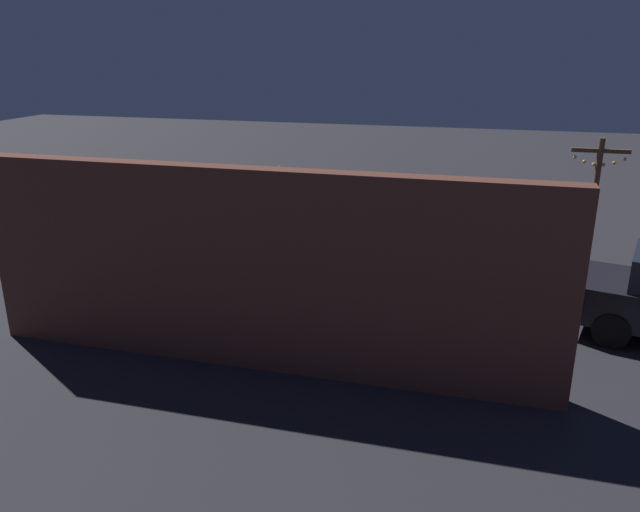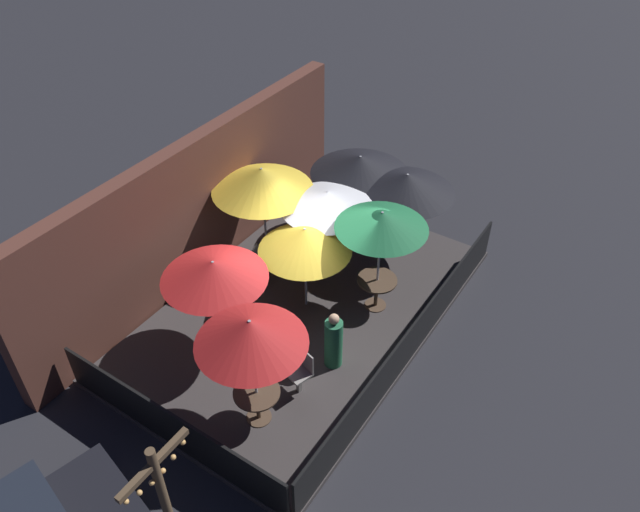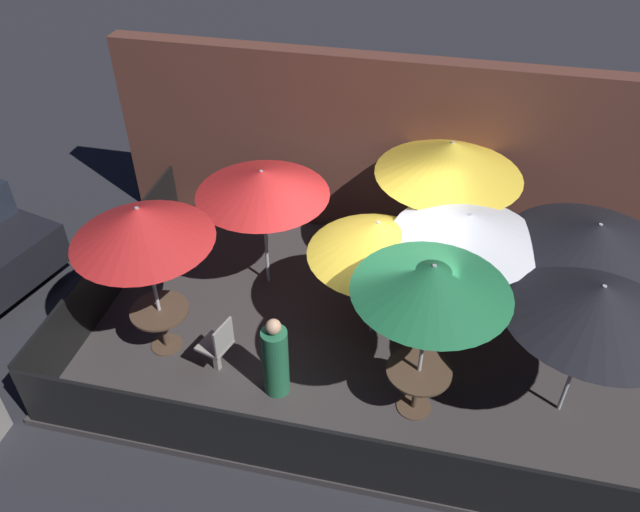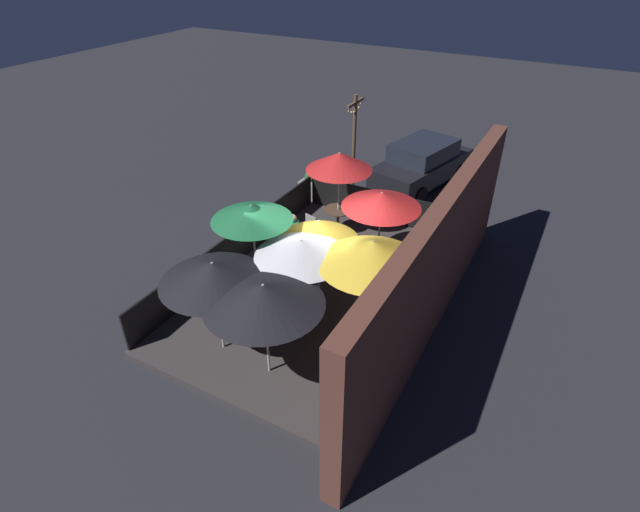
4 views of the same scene
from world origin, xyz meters
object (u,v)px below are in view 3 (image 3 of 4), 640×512
object	(u,v)px
patio_umbrella_2	(377,238)
patio_umbrella_6	(468,226)
patio_chair_0	(386,255)
patio_umbrella_0	(140,224)
patio_umbrella_1	(433,279)
patio_umbrella_3	(450,158)
dining_table_0	(161,317)
patio_umbrella_7	(262,183)
patio_umbrella_5	(599,301)
patron_0	(276,360)
patio_umbrella_4	(596,238)
dining_table_1	(418,378)
patio_chair_1	(218,345)

from	to	relation	value
patio_umbrella_2	patio_umbrella_6	world-z (taller)	patio_umbrella_6
patio_umbrella_6	patio_chair_0	xyz separation A→B (m)	(-1.14, 1.02, -1.47)
patio_umbrella_0	patio_umbrella_1	bearing A→B (deg)	-4.89
patio_umbrella_0	patio_chair_0	world-z (taller)	patio_umbrella_0
patio_umbrella_1	patio_umbrella_2	xyz separation A→B (m)	(-0.79, 1.27, -0.50)
patio_umbrella_3	patio_umbrella_0	bearing A→B (deg)	-144.74
patio_umbrella_6	dining_table_0	distance (m)	4.45
patio_umbrella_7	patio_chair_0	world-z (taller)	patio_umbrella_7
patio_chair_0	patio_umbrella_7	bearing A→B (deg)	-92.68
patio_umbrella_5	patio_umbrella_6	size ratio (longest dim) A/B	1.00
patio_umbrella_0	patio_umbrella_7	xyz separation A→B (m)	(1.06, 1.72, -0.29)
patio_umbrella_3	patio_umbrella_7	bearing A→B (deg)	-161.14
patio_umbrella_6	patron_0	world-z (taller)	patio_umbrella_6
patio_umbrella_4	dining_table_1	bearing A→B (deg)	-140.44
patio_umbrella_2	patio_chair_1	bearing A→B (deg)	-147.62
patio_umbrella_1	patio_umbrella_3	distance (m)	2.95
patio_umbrella_2	patio_umbrella_5	world-z (taller)	patio_umbrella_5
patio_umbrella_2	dining_table_1	xyz separation A→B (m)	(0.79, -1.27, -1.18)
patio_chair_0	dining_table_0	bearing A→B (deg)	-70.05
patio_umbrella_0	patio_chair_1	bearing A→B (deg)	-16.14
patio_umbrella_0	dining_table_1	xyz separation A→B (m)	(3.69, -0.32, -1.62)
patio_umbrella_0	patio_chair_0	size ratio (longest dim) A/B	2.62
patio_umbrella_3	patio_chair_0	distance (m)	1.87
patio_umbrella_5	patio_umbrella_7	xyz separation A→B (m)	(-4.52, 1.63, -0.03)
dining_table_1	patron_0	distance (m)	1.87
patio_umbrella_2	patio_chair_1	world-z (taller)	patio_umbrella_2
patio_umbrella_3	patio_umbrella_5	bearing A→B (deg)	-53.77
patio_chair_0	patio_chair_1	bearing A→B (deg)	-55.46
patio_umbrella_1	patio_umbrella_5	xyz separation A→B (m)	(1.90, 0.40, -0.31)
patio_umbrella_7	patio_chair_0	bearing A→B (deg)	14.35
patio_chair_0	patio_chair_1	xyz separation A→B (m)	(-1.96, -2.47, -0.00)
dining_table_1	patio_umbrella_6	bearing A→B (deg)	76.21
patio_chair_0	patio_chair_1	world-z (taller)	same
patron_0	patio_umbrella_0	bearing A→B (deg)	55.03
patio_chair_1	patron_0	distance (m)	0.88
patio_umbrella_4	patio_umbrella_5	world-z (taller)	patio_umbrella_5
patio_umbrella_5	dining_table_1	world-z (taller)	patio_umbrella_5
patio_umbrella_0	patio_chair_0	distance (m)	4.03
patio_umbrella_5	patio_umbrella_6	world-z (taller)	patio_umbrella_6
patio_umbrella_0	patio_umbrella_7	world-z (taller)	patio_umbrella_0
patio_umbrella_1	patio_umbrella_7	distance (m)	3.34
patio_umbrella_6	dining_table_1	xyz separation A→B (m)	(-0.37, -1.49, -1.40)
dining_table_1	patio_umbrella_2	bearing A→B (deg)	121.74
patio_umbrella_1	dining_table_0	world-z (taller)	patio_umbrella_1
patio_umbrella_0	patio_chair_1	distance (m)	1.96
patio_umbrella_6	patio_umbrella_7	bearing A→B (deg)	169.67
patio_umbrella_1	patio_umbrella_4	world-z (taller)	patio_umbrella_1
patio_umbrella_6	patron_0	distance (m)	3.08
patio_umbrella_0	patio_umbrella_1	world-z (taller)	same
patio_chair_0	patron_0	xyz separation A→B (m)	(-1.10, -2.62, 0.07)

